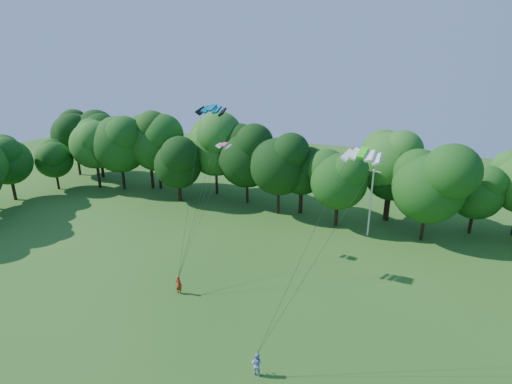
% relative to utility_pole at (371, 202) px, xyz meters
% --- Properties ---
extents(utility_pole, '(1.61, 0.45, 8.20)m').
position_rel_utility_pole_xyz_m(utility_pole, '(0.00, 0.00, 0.00)').
color(utility_pole, silver).
rests_on(utility_pole, ground).
extents(kite_flyer_left, '(0.66, 0.44, 1.75)m').
position_rel_utility_pole_xyz_m(kite_flyer_left, '(-14.04, -19.13, -3.34)').
color(kite_flyer_left, '#9F2C14').
rests_on(kite_flyer_left, ground).
extents(kite_flyer_right, '(0.86, 0.69, 1.68)m').
position_rel_utility_pole_xyz_m(kite_flyer_right, '(-3.87, -25.34, -3.37)').
color(kite_flyer_right, '#9CADD9').
rests_on(kite_flyer_right, ground).
extents(kite_teal, '(2.71, 1.22, 0.56)m').
position_rel_utility_pole_xyz_m(kite_teal, '(-13.47, -12.89, 11.68)').
color(kite_teal, '#046A88').
rests_on(kite_teal, ground).
extents(kite_green, '(2.56, 1.50, 0.58)m').
position_rel_utility_pole_xyz_m(kite_green, '(1.12, -19.92, 10.38)').
color(kite_green, '#3EDD21').
rests_on(kite_green, ground).
extents(kite_pink, '(1.72, 1.02, 0.31)m').
position_rel_utility_pole_xyz_m(kite_pink, '(-14.10, -9.41, 7.57)').
color(kite_pink, '#F04295').
rests_on(kite_pink, ground).
extents(tree_back_west, '(8.85, 8.85, 12.87)m').
position_rel_utility_pole_xyz_m(tree_back_west, '(-34.69, 5.07, 3.82)').
color(tree_back_west, black).
rests_on(tree_back_west, ground).
extents(tree_back_center, '(7.54, 7.54, 10.97)m').
position_rel_utility_pole_xyz_m(tree_back_center, '(1.69, 5.77, 2.64)').
color(tree_back_center, '#331D13').
rests_on(tree_back_center, ground).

